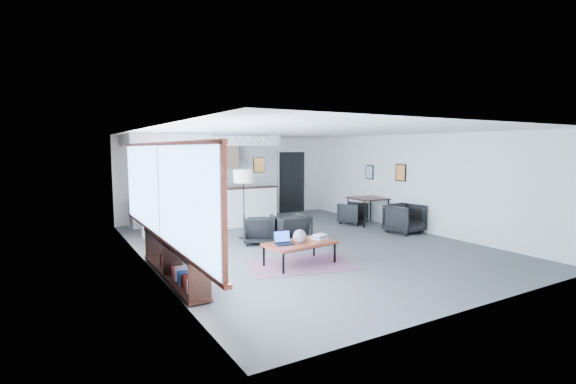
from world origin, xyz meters
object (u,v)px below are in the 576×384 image
armchair_right (291,228)px  dining_chair_far (352,214)px  book_stack (320,237)px  floor_lamp (244,179)px  laptop (283,240)px  coffee_table (300,244)px  dining_table (368,200)px  microwave (213,185)px  ceramic_pot (300,236)px  dining_chair_near (405,220)px  armchair_left (259,228)px

armchair_right → dining_chair_far: bearing=-149.6°
book_stack → floor_lamp: 2.90m
laptop → armchair_right: bearing=61.7°
coffee_table → dining_table: 4.78m
floor_lamp → microwave: size_ratio=3.38×
ceramic_pot → microwave: microwave is taller
coffee_table → microwave: bearing=80.1°
ceramic_pot → coffee_table: bearing=56.2°
book_stack → microwave: (-0.19, 5.51, 0.62)m
dining_chair_near → dining_chair_far: bearing=94.3°
ceramic_pot → floor_lamp: bearing=87.7°
armchair_right → dining_chair_near: size_ratio=1.08×
microwave → dining_chair_near: bearing=-54.7°
ceramic_pot → armchair_left: size_ratio=0.35×
ceramic_pot → laptop: bearing=163.0°
microwave → laptop: bearing=-101.3°
coffee_table → ceramic_pot: (-0.04, -0.06, 0.16)m
coffee_table → floor_lamp: floor_lamp is taller
coffee_table → armchair_right: 1.71m
floor_lamp → dining_chair_near: 4.36m
book_stack → dining_table: dining_table is taller
armchair_left → microwave: size_ratio=1.47×
dining_table → armchair_right: bearing=-161.9°
coffee_table → dining_table: (3.98, 2.62, 0.31)m
armchair_left → ceramic_pot: bearing=109.5°
microwave → ceramic_pot: bearing=-98.1°
armchair_right → ceramic_pot: bearing=70.4°
laptop → dining_chair_far: size_ratio=0.61×
book_stack → dining_chair_far: size_ratio=0.57×
coffee_table → book_stack: 0.51m
dining_table → dining_chair_near: bearing=-90.0°
floor_lamp → dining_chair_near: floor_lamp is taller
book_stack → dining_chair_near: bearing=17.6°
laptop → ceramic_pot: ceramic_pot is taller
microwave → book_stack: bearing=-92.6°
ceramic_pot → armchair_right: 1.79m
dining_table → laptop: bearing=-149.2°
floor_lamp → dining_table: floor_lamp is taller
book_stack → coffee_table: bearing=-173.7°
ceramic_pot → armchair_left: armchair_left is taller
armchair_right → dining_table: 3.45m
dining_table → microwave: (-3.67, 2.94, 0.38)m
book_stack → dining_chair_near: dining_chair_near is taller
ceramic_pot → dining_table: size_ratio=0.26×
laptop → book_stack: (0.85, 0.02, -0.03)m
coffee_table → dining_chair_far: bearing=31.9°
ceramic_pot → floor_lamp: 2.95m
laptop → dining_chair_near: (4.33, 1.12, -0.15)m
laptop → ceramic_pot: (0.31, -0.10, 0.06)m
dining_chair_far → microwave: 4.33m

